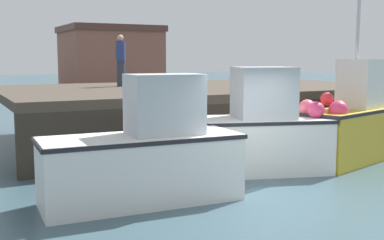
% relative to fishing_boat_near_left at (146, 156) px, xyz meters
% --- Properties ---
extents(ground, '(120.00, 160.00, 0.10)m').
position_rel_fishing_boat_near_left_xyz_m(ground, '(2.26, -1.08, -0.95)').
color(ground, '#38515B').
extents(pier, '(13.45, 7.77, 1.79)m').
position_rel_fishing_boat_near_left_xyz_m(pier, '(4.72, 6.09, 0.59)').
color(pier, '#473D33').
rests_on(pier, ground).
extents(fishing_boat_near_left, '(3.94, 1.59, 2.48)m').
position_rel_fishing_boat_near_left_xyz_m(fishing_boat_near_left, '(0.00, 0.00, 0.00)').
color(fishing_boat_near_left, silver).
rests_on(fishing_boat_near_left, ground).
extents(fishing_boat_near_right, '(4.54, 2.80, 2.57)m').
position_rel_fishing_boat_near_left_xyz_m(fishing_boat_near_right, '(3.11, 1.22, 0.03)').
color(fishing_boat_near_right, silver).
rests_on(fishing_boat_near_right, ground).
extents(fishing_boat_mid, '(3.98, 2.30, 5.89)m').
position_rel_fishing_boat_near_left_xyz_m(fishing_boat_mid, '(6.48, 1.00, 0.15)').
color(fishing_boat_mid, gold).
rests_on(fishing_boat_mid, ground).
extents(rowboat, '(1.60, 1.21, 0.42)m').
position_rel_fishing_boat_near_left_xyz_m(rowboat, '(7.21, 1.34, -0.71)').
color(rowboat, silver).
rests_on(rowboat, ground).
extents(dockworker, '(0.34, 0.34, 1.80)m').
position_rel_fishing_boat_near_left_xyz_m(dockworker, '(2.25, 7.89, 1.79)').
color(dockworker, '#2D3342').
rests_on(dockworker, pier).
extents(warehouse, '(7.63, 7.06, 5.42)m').
position_rel_fishing_boat_near_left_xyz_m(warehouse, '(9.47, 31.60, 1.82)').
color(warehouse, brown).
rests_on(warehouse, ground).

